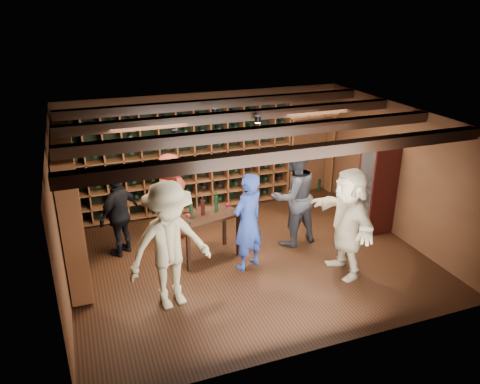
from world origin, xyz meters
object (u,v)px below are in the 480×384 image
object	(u,v)px
guest_khaki	(170,246)
tasting_table	(207,220)
man_grey_suit	(294,196)
guest_woman_black	(119,215)
guest_red_floral	(171,196)
display_cabinet	(376,189)
man_blue_shirt	(248,222)
guest_beige	(347,222)

from	to	relation	value
guest_khaki	tasting_table	bearing A→B (deg)	39.98
man_grey_suit	guest_woman_black	size ratio (longest dim) A/B	1.24
guest_red_floral	tasting_table	size ratio (longest dim) A/B	1.41
display_cabinet	man_grey_suit	distance (m)	1.75
display_cabinet	guest_khaki	xyz separation A→B (m)	(-4.27, -1.06, 0.12)
man_blue_shirt	tasting_table	distance (m)	0.78
display_cabinet	guest_beige	distance (m)	1.80
guest_woman_black	tasting_table	world-z (taller)	guest_woman_black
man_grey_suit	guest_beige	world-z (taller)	man_grey_suit
display_cabinet	man_blue_shirt	size ratio (longest dim) A/B	1.03
display_cabinet	guest_red_floral	world-z (taller)	display_cabinet
guest_red_floral	guest_beige	size ratio (longest dim) A/B	0.91
man_blue_shirt	guest_woman_black	size ratio (longest dim) A/B	1.11
man_grey_suit	guest_khaki	xyz separation A→B (m)	(-2.53, -1.12, 0.04)
display_cabinet	tasting_table	size ratio (longest dim) A/B	1.47
man_blue_shirt	guest_red_floral	world-z (taller)	man_blue_shirt
guest_beige	man_blue_shirt	bearing A→B (deg)	-114.69
man_blue_shirt	guest_woman_black	xyz separation A→B (m)	(-1.94, 1.21, -0.09)
guest_khaki	tasting_table	xyz separation A→B (m)	(0.88, 1.14, -0.25)
guest_woman_black	tasting_table	xyz separation A→B (m)	(1.39, -0.67, -0.03)
guest_khaki	tasting_table	distance (m)	1.46
guest_khaki	guest_beige	xyz separation A→B (m)	(2.89, -0.10, -0.06)
guest_red_floral	tasting_table	xyz separation A→B (m)	(0.39, -0.99, -0.10)
guest_red_floral	guest_woman_black	world-z (taller)	guest_red_floral
man_grey_suit	guest_khaki	bearing A→B (deg)	14.97
guest_beige	tasting_table	distance (m)	2.37
guest_red_floral	guest_khaki	size ratio (longest dim) A/B	0.85
display_cabinet	tasting_table	bearing A→B (deg)	178.66
guest_woman_black	tasting_table	size ratio (longest dim) A/B	1.28
man_blue_shirt	guest_khaki	size ratio (longest dim) A/B	0.86
guest_red_floral	guest_beige	world-z (taller)	guest_beige
man_grey_suit	guest_red_floral	bearing A→B (deg)	-35.31
man_blue_shirt	tasting_table	xyz separation A→B (m)	(-0.55, 0.54, -0.12)
guest_red_floral	tasting_table	bearing A→B (deg)	-120.62
man_grey_suit	guest_beige	size ratio (longest dim) A/B	1.03
man_blue_shirt	guest_khaki	world-z (taller)	guest_khaki
man_grey_suit	guest_red_floral	xyz separation A→B (m)	(-2.04, 1.01, -0.11)
display_cabinet	man_grey_suit	xyz separation A→B (m)	(-1.74, 0.07, 0.09)
man_blue_shirt	guest_khaki	xyz separation A→B (m)	(-1.43, -0.60, 0.13)
display_cabinet	guest_khaki	distance (m)	4.40
man_blue_shirt	guest_khaki	bearing A→B (deg)	-2.15
man_grey_suit	guest_khaki	world-z (taller)	guest_khaki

